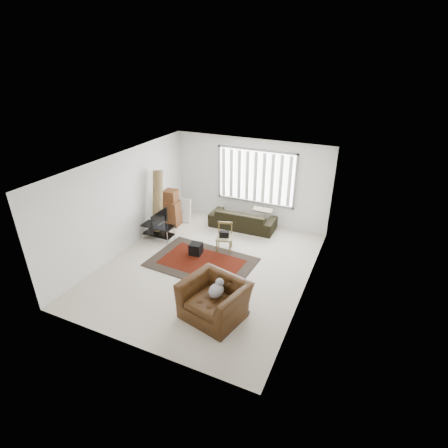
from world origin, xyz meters
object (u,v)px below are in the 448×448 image
object	(u,v)px
moving_boxes	(172,209)
side_chair	(224,236)
tv_stand	(158,229)
sofa	(243,216)
armchair	(214,297)

from	to	relation	value
moving_boxes	side_chair	xyz separation A→B (m)	(2.15, -0.75, -0.10)
tv_stand	sofa	size ratio (longest dim) A/B	0.46
tv_stand	sofa	xyz separation A→B (m)	(1.95, 1.76, 0.05)
moving_boxes	armchair	world-z (taller)	moving_boxes
moving_boxes	sofa	xyz separation A→B (m)	(2.10, 0.75, -0.15)
moving_boxes	side_chair	world-z (taller)	moving_boxes
moving_boxes	armchair	xyz separation A→B (m)	(3.09, -3.29, -0.07)
side_chair	armchair	world-z (taller)	armchair
side_chair	armchair	xyz separation A→B (m)	(0.94, -2.54, 0.03)
side_chair	moving_boxes	bearing A→B (deg)	144.21
sofa	armchair	bearing A→B (deg)	102.35
side_chair	sofa	bearing A→B (deg)	75.35
side_chair	tv_stand	bearing A→B (deg)	170.87
side_chair	armchair	distance (m)	2.71
tv_stand	armchair	xyz separation A→B (m)	(2.94, -2.28, 0.13)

